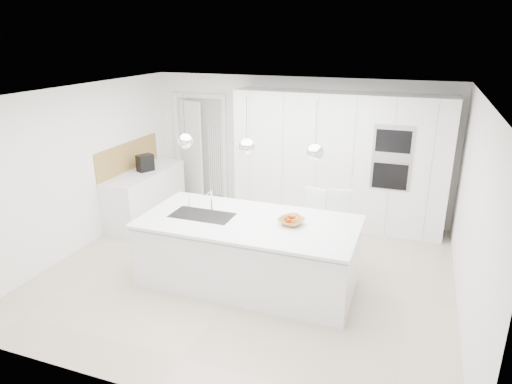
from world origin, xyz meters
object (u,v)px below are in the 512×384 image
(island_base, at_px, (248,254))
(espresso_machine, at_px, (145,163))
(bar_stool_left, at_px, (312,226))
(fruit_bowl, at_px, (291,221))
(bar_stool_right, at_px, (337,229))

(island_base, distance_m, espresso_machine, 3.03)
(island_base, xyz_separation_m, bar_stool_left, (0.64, 0.98, 0.10))
(island_base, height_order, bar_stool_left, bar_stool_left)
(fruit_bowl, xyz_separation_m, bar_stool_right, (0.44, 0.88, -0.40))
(island_base, height_order, bar_stool_right, bar_stool_right)
(fruit_bowl, relative_size, espresso_machine, 1.10)
(island_base, xyz_separation_m, fruit_bowl, (0.56, 0.11, 0.51))
(espresso_machine, relative_size, bar_stool_right, 0.27)
(fruit_bowl, relative_size, bar_stool_right, 0.30)
(espresso_machine, distance_m, bar_stool_right, 3.61)
(island_base, bearing_deg, fruit_bowl, 11.30)
(island_base, distance_m, bar_stool_right, 1.42)
(espresso_machine, height_order, bar_stool_left, espresso_machine)
(fruit_bowl, xyz_separation_m, espresso_machine, (-3.09, 1.43, 0.11))
(island_base, height_order, espresso_machine, espresso_machine)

